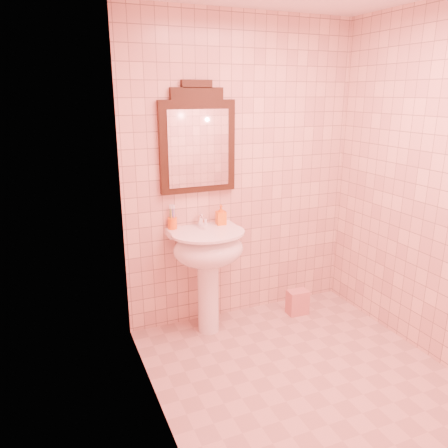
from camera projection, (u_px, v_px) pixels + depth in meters
name	position (u px, v px, depth m)	size (l,w,h in m)	color
floor	(307.00, 379.00, 3.00)	(2.20, 2.20, 0.00)	tan
back_wall	(242.00, 174.00, 3.61)	(2.00, 0.02, 2.50)	beige
pedestal_sink	(208.00, 256.00, 3.44)	(0.58, 0.58, 0.86)	white
faucet	(202.00, 220.00, 3.48)	(0.04, 0.16, 0.11)	white
mirror	(198.00, 142.00, 3.36)	(0.61, 0.06, 0.85)	black
toothbrush_cup	(172.00, 223.00, 3.44)	(0.07, 0.07, 0.17)	orange
soap_dispenser	(221.00, 215.00, 3.54)	(0.07, 0.08, 0.16)	orange
towel	(297.00, 302.00, 3.88)	(0.18, 0.12, 0.22)	#C37374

